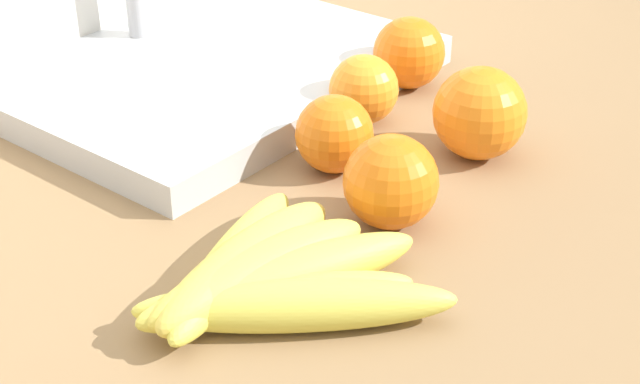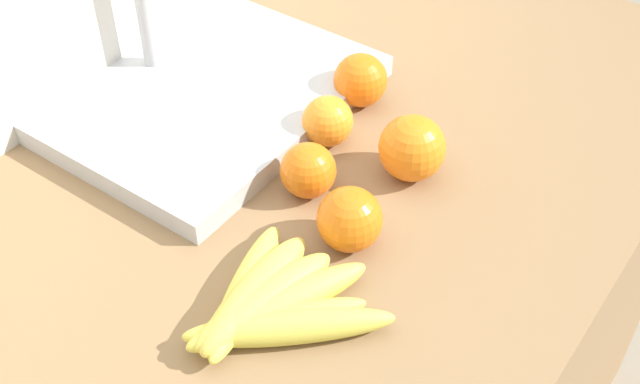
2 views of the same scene
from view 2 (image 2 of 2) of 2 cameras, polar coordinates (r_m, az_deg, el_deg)
The scene contains 8 objects.
wall_back at distance 1.29m, azimuth -19.03°, elevation -3.38°, with size 2.04×0.06×1.30m, color silver.
banana_bunch at distance 0.86m, azimuth -3.59°, elevation -7.83°, with size 0.21×0.21×0.04m.
orange_back_right at distance 1.01m, azimuth 6.39°, elevation 3.04°, with size 0.08×0.08×0.08m, color orange.
orange_center at distance 1.06m, azimuth 0.54°, elevation 4.93°, with size 0.07×0.07×0.07m, color orange.
orange_front at distance 1.12m, azimuth 2.81°, elevation 7.74°, with size 0.07×0.07×0.07m, color orange.
orange_far_right at distance 0.98m, azimuth -0.74°, elevation 1.47°, with size 0.07×0.07×0.07m, color orange.
orange_right at distance 0.92m, azimuth 2.06°, elevation -1.90°, with size 0.08×0.08×0.08m, color orange.
sink_basin at distance 1.13m, azimuth -7.52°, elevation 6.64°, with size 0.42×0.31×0.22m.
Camera 2 is at (-0.43, -0.44, 1.54)m, focal length 46.26 mm.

